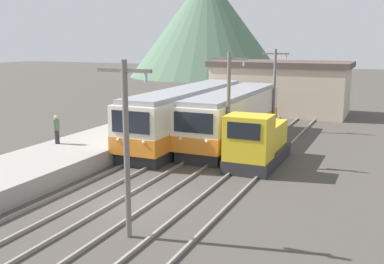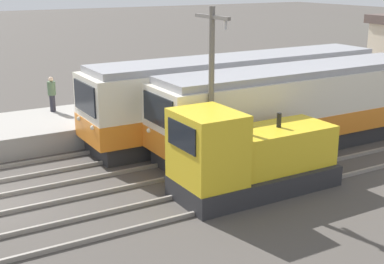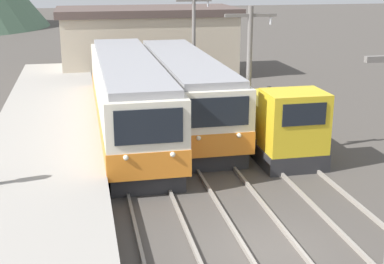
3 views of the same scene
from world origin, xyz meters
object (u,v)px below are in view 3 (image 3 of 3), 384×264
commuter_train_left (129,101)px  catenary_mast_mid (249,78)px  commuter_train_center (185,94)px  catenary_mast_far (194,44)px  shunting_locomotive (278,126)px

commuter_train_left → catenary_mast_mid: bearing=-44.7°
commuter_train_left → commuter_train_center: 2.98m
catenary_mast_mid → catenary_mast_far: (0.00, 10.22, 0.00)m
catenary_mast_far → commuter_train_center: bearing=-107.0°
commuter_train_left → shunting_locomotive: 6.91m
commuter_train_left → shunting_locomotive: (5.80, -3.73, -0.47)m
commuter_train_left → catenary_mast_far: 7.54m
commuter_train_left → shunting_locomotive: size_ratio=2.56×
shunting_locomotive → catenary_mast_far: size_ratio=0.94×
commuter_train_left → catenary_mast_mid: catenary_mast_mid is taller
commuter_train_left → shunting_locomotive: commuter_train_left is taller
commuter_train_center → commuter_train_left: bearing=-160.2°
shunting_locomotive → catenary_mast_mid: catenary_mast_mid is taller
commuter_train_left → commuter_train_center: (2.80, 1.01, -0.07)m
shunting_locomotive → commuter_train_left: bearing=147.3°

